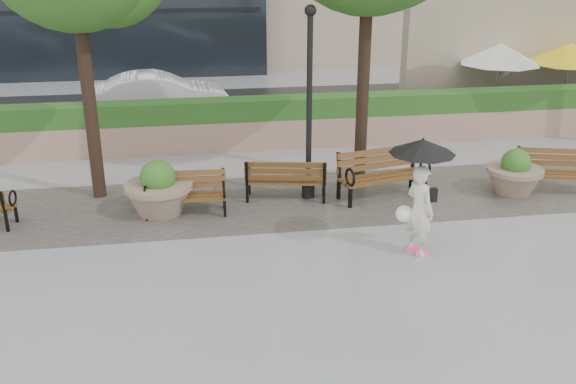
{
  "coord_description": "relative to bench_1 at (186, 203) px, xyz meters",
  "views": [
    {
      "loc": [
        -2.44,
        -9.71,
        5.24
      ],
      "look_at": [
        -0.75,
        0.73,
        1.1
      ],
      "focal_mm": 40.0,
      "sensor_mm": 36.0,
      "label": 1
    }
  ],
  "objects": [
    {
      "name": "ground",
      "position": [
        2.56,
        -2.58,
        -0.26
      ],
      "size": [
        100.0,
        100.0,
        0.0
      ],
      "primitive_type": "plane",
      "color": "gray",
      "rests_on": "ground"
    },
    {
      "name": "cobble_strip",
      "position": [
        2.56,
        0.42,
        -0.26
      ],
      "size": [
        28.0,
        3.2,
        0.01
      ],
      "primitive_type": "cube",
      "color": "#383330",
      "rests_on": "ground"
    },
    {
      "name": "hedge_wall",
      "position": [
        2.56,
        4.42,
        0.4
      ],
      "size": [
        24.0,
        0.8,
        1.35
      ],
      "color": "#A47A6A",
      "rests_on": "ground"
    },
    {
      "name": "cafe_wall",
      "position": [
        12.06,
        7.42,
        1.74
      ],
      "size": [
        10.0,
        0.6,
        4.0
      ],
      "primitive_type": "cube",
      "color": "tan",
      "rests_on": "ground"
    },
    {
      "name": "cafe_hedge",
      "position": [
        11.56,
        5.22,
        0.19
      ],
      "size": [
        8.0,
        0.5,
        0.9
      ],
      "primitive_type": "cube",
      "color": "#1F4717",
      "rests_on": "ground"
    },
    {
      "name": "asphalt_street",
      "position": [
        2.56,
        8.42,
        -0.26
      ],
      "size": [
        40.0,
        7.0,
        0.0
      ],
      "primitive_type": "cube",
      "color": "black",
      "rests_on": "ground"
    },
    {
      "name": "bench_1",
      "position": [
        0.0,
        0.0,
        0.0
      ],
      "size": [
        1.67,
        0.72,
        0.88
      ],
      "rotation": [
        0.0,
        0.0,
        -0.04
      ],
      "color": "brown",
      "rests_on": "ground"
    },
    {
      "name": "bench_2",
      "position": [
        2.15,
        0.51,
        0.01
      ],
      "size": [
        1.82,
        1.0,
        0.93
      ],
      "rotation": [
        0.0,
        0.0,
        2.95
      ],
      "color": "brown",
      "rests_on": "ground"
    },
    {
      "name": "bench_3",
      "position": [
        4.23,
        0.28,
        0.05
      ],
      "size": [
        2.06,
        1.19,
        1.04
      ],
      "rotation": [
        0.0,
        0.0,
        0.23
      ],
      "color": "brown",
      "rests_on": "ground"
    },
    {
      "name": "bench_4",
      "position": [
        8.18,
        -0.01,
        0.02
      ],
      "size": [
        1.87,
        1.16,
        0.94
      ],
      "rotation": [
        0.0,
        0.0,
        -0.29
      ],
      "color": "brown",
      "rests_on": "ground"
    },
    {
      "name": "planter_left",
      "position": [
        -0.53,
        0.13,
        0.19
      ],
      "size": [
        1.38,
        1.38,
        1.16
      ],
      "color": "#7F6B56",
      "rests_on": "ground"
    },
    {
      "name": "planter_right",
      "position": [
        7.19,
        0.06,
        0.14
      ],
      "size": [
        1.23,
        1.23,
        1.03
      ],
      "color": "#7F6B56",
      "rests_on": "ground"
    },
    {
      "name": "lamppost",
      "position": [
        2.65,
        0.55,
        1.54
      ],
      "size": [
        0.28,
        0.28,
        4.09
      ],
      "color": "black",
      "rests_on": "ground"
    },
    {
      "name": "patio_umb_white",
      "position": [
        9.78,
        6.36,
        1.73
      ],
      "size": [
        2.5,
        2.5,
        2.3
      ],
      "color": "black",
      "rests_on": "ground"
    },
    {
      "name": "patio_umb_yellow_a",
      "position": [
        11.97,
        6.12,
        1.73
      ],
      "size": [
        2.5,
        2.5,
        2.3
      ],
      "color": "black",
      "rests_on": "ground"
    },
    {
      "name": "car_right",
      "position": [
        -0.69,
        8.08,
        0.45
      ],
      "size": [
        4.46,
        1.95,
        1.42
      ],
      "primitive_type": "imported",
      "rotation": [
        0.0,
        0.0,
        1.68
      ],
      "color": "silver",
      "rests_on": "ground"
    },
    {
      "name": "pedestrian",
      "position": [
        4.05,
        -2.39,
        1.02
      ],
      "size": [
        1.15,
        1.15,
        2.11
      ],
      "rotation": [
        0.0,
        0.0,
        1.99
      ],
      "color": "beige",
      "rests_on": "ground"
    }
  ]
}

